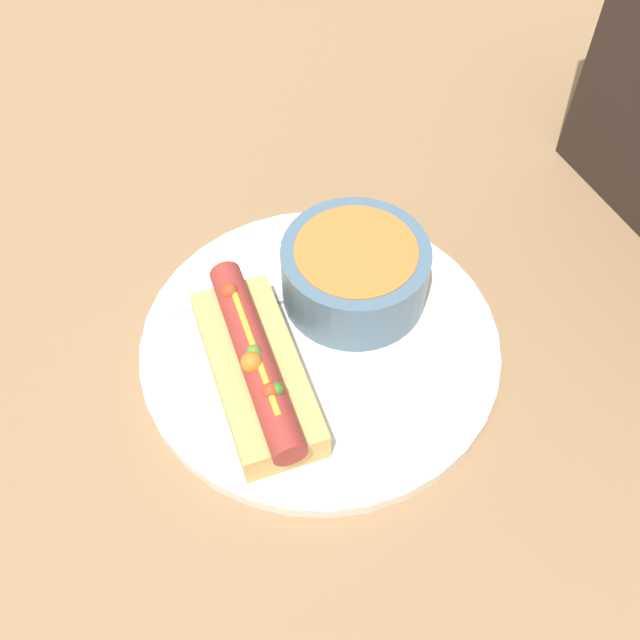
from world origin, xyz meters
TOP-DOWN VIEW (x-y plane):
  - ground_plane at (0.00, 0.00)m, footprint 4.00×4.00m
  - dinner_plate at (0.00, 0.00)m, footprint 0.29×0.29m
  - hot_dog at (0.02, -0.06)m, footprint 0.17×0.08m
  - soup_bowl at (-0.03, 0.05)m, footprint 0.12×0.12m
  - spoon at (-0.04, 0.02)m, footprint 0.07×0.16m

SIDE VIEW (x-z plane):
  - ground_plane at x=0.00m, z-range 0.00..0.00m
  - dinner_plate at x=0.00m, z-range 0.00..0.01m
  - spoon at x=-0.04m, z-range 0.01..0.02m
  - hot_dog at x=0.02m, z-range 0.01..0.06m
  - soup_bowl at x=-0.03m, z-range 0.01..0.07m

